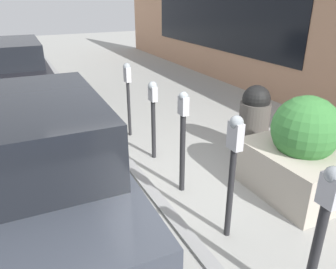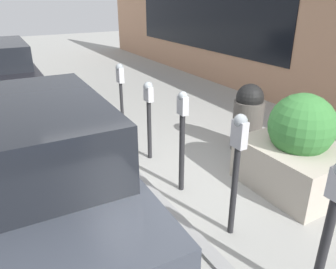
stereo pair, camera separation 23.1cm
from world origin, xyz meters
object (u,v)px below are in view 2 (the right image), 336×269
at_px(parking_meter_middle, 182,131).
at_px(parking_meter_farthest, 121,86).
at_px(parking_meter_nearest, 330,222).
at_px(planter_box, 297,150).
at_px(parked_car_middle, 28,168).
at_px(parking_meter_fourth, 149,107).
at_px(trash_bin, 248,118).
at_px(parking_meter_second, 237,156).

xyz_separation_m(parking_meter_middle, parking_meter_farthest, (2.13, -0.02, 0.10)).
bearing_deg(parking_meter_middle, parking_meter_farthest, -0.66).
height_order(parking_meter_nearest, planter_box, parking_meter_nearest).
distance_m(planter_box, parked_car_middle, 3.40).
bearing_deg(planter_box, parking_meter_fourth, 37.20).
bearing_deg(trash_bin, parking_meter_nearest, 148.70).
bearing_deg(parking_meter_second, parking_meter_fourth, -1.09).
height_order(parked_car_middle, trash_bin, parked_car_middle).
height_order(parking_meter_fourth, parking_meter_farthest, parking_meter_farthest).
distance_m(parking_meter_fourth, planter_box, 2.27).
xyz_separation_m(parking_meter_middle, planter_box, (-0.71, -1.41, -0.33)).
bearing_deg(parking_meter_nearest, planter_box, -44.08).
bearing_deg(parking_meter_middle, trash_bin, -72.04).
bearing_deg(parking_meter_fourth, trash_bin, -108.29).
xyz_separation_m(parking_meter_nearest, parking_meter_farthest, (4.26, 0.02, 0.12)).
bearing_deg(parking_meter_fourth, parked_car_middle, 116.46).
relative_size(parking_meter_second, trash_bin, 1.23).
bearing_deg(parking_meter_middle, parking_meter_nearest, -178.81).
bearing_deg(parking_meter_second, parked_car_middle, 58.69).
height_order(parking_meter_fourth, trash_bin, parking_meter_fourth).
bearing_deg(parking_meter_farthest, parking_meter_middle, 179.34).
distance_m(planter_box, trash_bin, 1.28).
bearing_deg(parked_car_middle, parking_meter_farthest, -41.46).
xyz_separation_m(parking_meter_second, parking_meter_fourth, (2.12, -0.04, -0.09)).
bearing_deg(trash_bin, parking_meter_fourth, 71.71).
height_order(parking_meter_middle, planter_box, parking_meter_middle).
height_order(parking_meter_second, trash_bin, parking_meter_second).
bearing_deg(parked_car_middle, parking_meter_nearest, -137.49).
height_order(parking_meter_middle, trash_bin, parking_meter_middle).
distance_m(parking_meter_nearest, parking_meter_fourth, 3.20).
distance_m(parking_meter_nearest, parking_meter_second, 1.09).
bearing_deg(parked_car_middle, parking_meter_middle, -91.52).
distance_m(parking_meter_middle, parking_meter_farthest, 2.14).
bearing_deg(parking_meter_nearest, trash_bin, -31.30).
height_order(parking_meter_second, parking_meter_fourth, parking_meter_second).
distance_m(parking_meter_nearest, planter_box, 1.99).
height_order(parking_meter_second, planter_box, parking_meter_second).
xyz_separation_m(parking_meter_middle, parking_meter_fourth, (1.07, -0.05, 0.00)).
relative_size(parking_meter_second, parking_meter_fourth, 1.11).
xyz_separation_m(parking_meter_second, parking_meter_farthest, (3.18, -0.01, 0.01)).
bearing_deg(parking_meter_fourth, planter_box, -142.80).
height_order(parking_meter_nearest, parking_meter_second, parking_meter_second).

